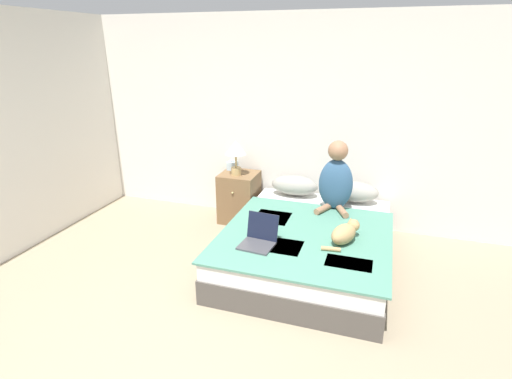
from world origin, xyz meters
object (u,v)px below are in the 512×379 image
(laptop_open, at_px, (259,239))
(table_lamp, at_px, (236,150))
(cat_tabby, at_px, (345,233))
(pillow_far, at_px, (353,192))
(tissue_box, at_px, (232,165))
(pillow_near, at_px, (294,185))
(bed, at_px, (308,245))
(person_sitting, at_px, (336,180))
(nightstand, at_px, (239,197))

(laptop_open, relative_size, table_lamp, 0.78)
(cat_tabby, bearing_deg, pillow_far, 25.18)
(pillow_far, relative_size, tissue_box, 4.13)
(pillow_near, distance_m, laptop_open, 1.40)
(cat_tabby, bearing_deg, pillow_near, 57.88)
(bed, distance_m, cat_tabby, 0.54)
(pillow_near, distance_m, person_sitting, 0.66)
(pillow_far, bearing_deg, bed, -112.39)
(person_sitting, bearing_deg, laptop_open, -116.84)
(tissue_box, bearing_deg, person_sitting, -15.38)
(pillow_far, bearing_deg, laptop_open, -117.69)
(nightstand, bearing_deg, cat_tabby, -35.71)
(nightstand, bearing_deg, laptop_open, -62.64)
(table_lamp, distance_m, tissue_box, 0.35)
(cat_tabby, xyz_separation_m, laptop_open, (-0.76, -0.30, -0.04))
(bed, height_order, pillow_far, pillow_far)
(pillow_far, xyz_separation_m, nightstand, (-1.43, -0.06, -0.22))
(pillow_near, distance_m, tissue_box, 0.87)
(pillow_near, distance_m, pillow_far, 0.72)
(table_lamp, bearing_deg, bed, -34.71)
(bed, relative_size, table_lamp, 4.74)
(person_sitting, distance_m, tissue_box, 1.44)
(bed, relative_size, pillow_near, 3.59)
(cat_tabby, relative_size, tissue_box, 3.19)
(pillow_near, height_order, table_lamp, table_lamp)
(laptop_open, bearing_deg, person_sitting, 68.56)
(cat_tabby, relative_size, laptop_open, 1.31)
(nightstand, relative_size, table_lamp, 1.46)
(pillow_near, distance_m, table_lamp, 0.84)
(bed, bearing_deg, pillow_far, 67.61)
(laptop_open, xyz_separation_m, tissue_box, (-0.83, 1.47, 0.22))
(cat_tabby, relative_size, nightstand, 0.70)
(bed, relative_size, person_sitting, 2.64)
(bed, xyz_separation_m, table_lamp, (-1.08, 0.75, 0.75))
(table_lamp, bearing_deg, laptop_open, -61.05)
(laptop_open, bearing_deg, cat_tabby, 26.89)
(bed, relative_size, tissue_box, 14.84)
(table_lamp, height_order, tissue_box, table_lamp)
(nightstand, distance_m, tissue_box, 0.42)
(pillow_far, xyz_separation_m, table_lamp, (-1.44, -0.12, 0.41))
(cat_tabby, bearing_deg, bed, 82.89)
(bed, height_order, cat_tabby, cat_tabby)
(bed, bearing_deg, laptop_open, -125.40)
(person_sitting, bearing_deg, tissue_box, 164.62)
(pillow_far, xyz_separation_m, tissue_box, (-1.57, 0.07, 0.16))
(bed, bearing_deg, table_lamp, 145.29)
(cat_tabby, distance_m, tissue_box, 1.98)
(nightstand, bearing_deg, table_lamp, -101.62)
(pillow_near, xyz_separation_m, person_sitting, (0.53, -0.31, 0.23))
(pillow_near, relative_size, table_lamp, 1.32)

